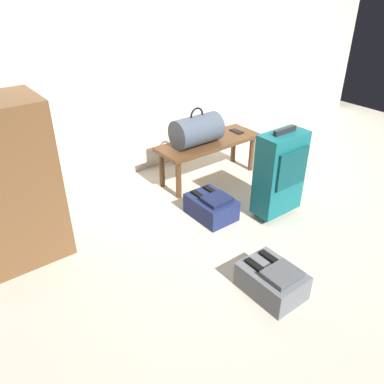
% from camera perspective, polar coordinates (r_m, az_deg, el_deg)
% --- Properties ---
extents(ground_plane, '(6.60, 6.60, 0.00)m').
position_cam_1_polar(ground_plane, '(3.06, 13.14, -5.64)').
color(ground_plane, beige).
extents(back_wall, '(6.00, 0.10, 2.80)m').
position_cam_1_polar(back_wall, '(3.71, -4.75, 24.67)').
color(back_wall, silver).
rests_on(back_wall, ground).
extents(bench, '(1.00, 0.36, 0.38)m').
position_cam_1_polar(bench, '(3.59, 2.49, 6.76)').
color(bench, brown).
rests_on(bench, ground).
extents(duffel_bag_slate, '(0.44, 0.26, 0.34)m').
position_cam_1_polar(duffel_bag_slate, '(3.44, 0.70, 9.10)').
color(duffel_bag_slate, '#475160').
rests_on(duffel_bag_slate, bench).
extents(cell_phone, '(0.07, 0.14, 0.01)m').
position_cam_1_polar(cell_phone, '(3.79, 6.57, 8.89)').
color(cell_phone, black).
rests_on(cell_phone, bench).
extents(suitcase_upright_teal, '(0.39, 0.22, 0.74)m').
position_cam_1_polar(suitcase_upright_teal, '(3.06, 12.86, 2.79)').
color(suitcase_upright_teal, '#14666B').
rests_on(suitcase_upright_teal, ground).
extents(backpack_grey, '(0.28, 0.38, 0.21)m').
position_cam_1_polar(backpack_grey, '(2.47, 11.75, -12.64)').
color(backpack_grey, slate).
rests_on(backpack_grey, ground).
extents(backpack_navy, '(0.28, 0.38, 0.21)m').
position_cam_1_polar(backpack_navy, '(3.10, 2.87, -2.11)').
color(backpack_navy, navy).
rests_on(backpack_navy, ground).
extents(side_cabinet, '(0.56, 0.44, 1.10)m').
position_cam_1_polar(side_cabinet, '(2.73, -25.40, 0.99)').
color(side_cabinet, brown).
rests_on(side_cabinet, ground).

